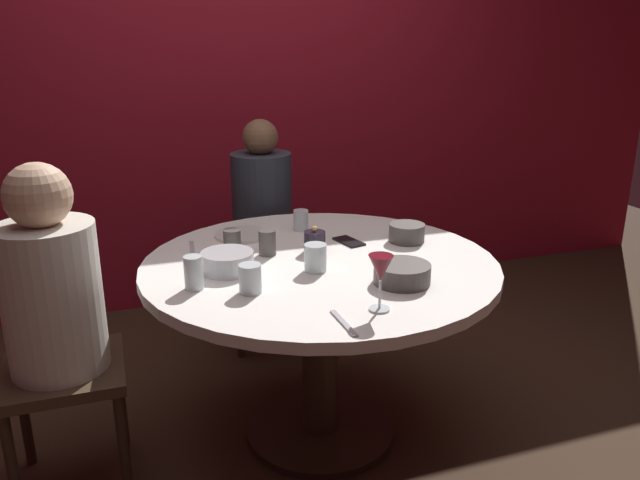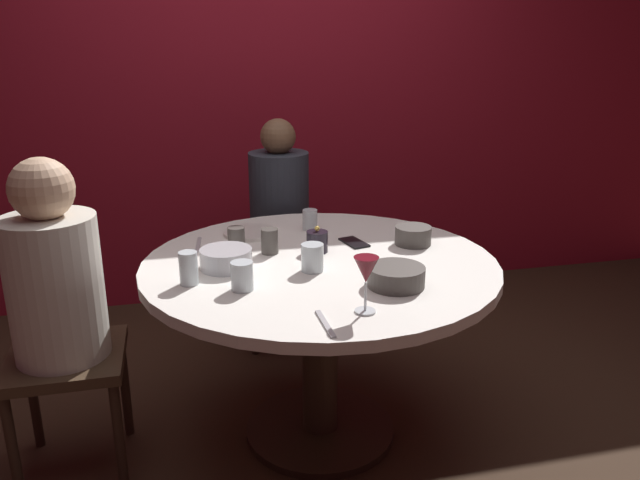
% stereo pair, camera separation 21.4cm
% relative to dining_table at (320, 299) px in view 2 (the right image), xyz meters
% --- Properties ---
extents(ground_plane, '(8.00, 8.00, 0.00)m').
position_rel_dining_table_xyz_m(ground_plane, '(0.00, 0.00, -0.59)').
color(ground_plane, '#382619').
extents(back_wall, '(6.00, 0.10, 2.60)m').
position_rel_dining_table_xyz_m(back_wall, '(0.00, 1.56, 0.71)').
color(back_wall, maroon).
rests_on(back_wall, ground).
extents(dining_table, '(1.32, 1.32, 0.74)m').
position_rel_dining_table_xyz_m(dining_table, '(0.00, 0.00, 0.00)').
color(dining_table, white).
rests_on(dining_table, ground).
extents(seated_diner_left, '(0.40, 0.40, 1.17)m').
position_rel_dining_table_xyz_m(seated_diner_left, '(-0.93, 0.00, 0.14)').
color(seated_diner_left, '#3F2D1E').
rests_on(seated_diner_left, ground).
extents(seated_diner_back, '(0.40, 0.40, 1.16)m').
position_rel_dining_table_xyz_m(seated_diner_back, '(0.00, 0.89, 0.13)').
color(seated_diner_back, '#3F2D1E').
rests_on(seated_diner_back, ground).
extents(candle_holder, '(0.08, 0.08, 0.10)m').
position_rel_dining_table_xyz_m(candle_holder, '(0.01, 0.10, 0.20)').
color(candle_holder, black).
rests_on(candle_holder, dining_table).
extents(wine_glass, '(0.08, 0.08, 0.18)m').
position_rel_dining_table_xyz_m(wine_glass, '(0.03, -0.48, 0.28)').
color(wine_glass, silver).
rests_on(wine_glass, dining_table).
extents(dinner_plate, '(0.23, 0.23, 0.01)m').
position_rel_dining_table_xyz_m(dinner_plate, '(-0.21, 0.39, 0.16)').
color(dinner_plate, silver).
rests_on(dinner_plate, dining_table).
extents(cell_phone, '(0.10, 0.15, 0.01)m').
position_rel_dining_table_xyz_m(cell_phone, '(0.18, 0.16, 0.16)').
color(cell_phone, black).
rests_on(cell_phone, dining_table).
extents(bowl_serving_large, '(0.19, 0.19, 0.07)m').
position_rel_dining_table_xyz_m(bowl_serving_large, '(-0.35, 0.00, 0.19)').
color(bowl_serving_large, '#B7B7BC').
rests_on(bowl_serving_large, dining_table).
extents(bowl_salad_center, '(0.14, 0.14, 0.07)m').
position_rel_dining_table_xyz_m(bowl_salad_center, '(0.41, 0.10, 0.19)').
color(bowl_salad_center, '#4C4742').
rests_on(bowl_salad_center, dining_table).
extents(bowl_small_white, '(0.19, 0.19, 0.07)m').
position_rel_dining_table_xyz_m(bowl_small_white, '(0.19, -0.30, 0.19)').
color(bowl_small_white, '#4C4742').
rests_on(bowl_small_white, dining_table).
extents(cup_near_candle, '(0.06, 0.06, 0.09)m').
position_rel_dining_table_xyz_m(cup_near_candle, '(0.05, 0.39, 0.20)').
color(cup_near_candle, silver).
rests_on(cup_near_candle, dining_table).
extents(cup_by_left_diner, '(0.07, 0.07, 0.10)m').
position_rel_dining_table_xyz_m(cup_by_left_diner, '(-0.31, -0.22, 0.20)').
color(cup_by_left_diner, silver).
rests_on(cup_by_left_diner, dining_table).
extents(cup_by_right_diner, '(0.07, 0.07, 0.10)m').
position_rel_dining_table_xyz_m(cup_by_right_diner, '(-0.17, 0.13, 0.20)').
color(cup_by_right_diner, '#4C4742').
rests_on(cup_by_right_diner, dining_table).
extents(cup_center_front, '(0.06, 0.06, 0.11)m').
position_rel_dining_table_xyz_m(cup_center_front, '(-0.48, -0.13, 0.21)').
color(cup_center_front, silver).
rests_on(cup_center_front, dining_table).
extents(cup_far_edge, '(0.08, 0.08, 0.10)m').
position_rel_dining_table_xyz_m(cup_far_edge, '(-0.05, -0.10, 0.21)').
color(cup_far_edge, silver).
rests_on(cup_far_edge, dining_table).
extents(cup_beside_wine, '(0.07, 0.07, 0.09)m').
position_rel_dining_table_xyz_m(cup_beside_wine, '(-0.29, 0.20, 0.20)').
color(cup_beside_wine, '#4C4742').
rests_on(cup_beside_wine, dining_table).
extents(fork_near_plate, '(0.02, 0.18, 0.01)m').
position_rel_dining_table_xyz_m(fork_near_plate, '(-0.11, -0.53, 0.16)').
color(fork_near_plate, '#B7B7BC').
rests_on(fork_near_plate, dining_table).
extents(knife_near_plate, '(0.03, 0.18, 0.01)m').
position_rel_dining_table_xyz_m(knife_near_plate, '(-0.43, 0.28, 0.16)').
color(knife_near_plate, '#B7B7BC').
rests_on(knife_near_plate, dining_table).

